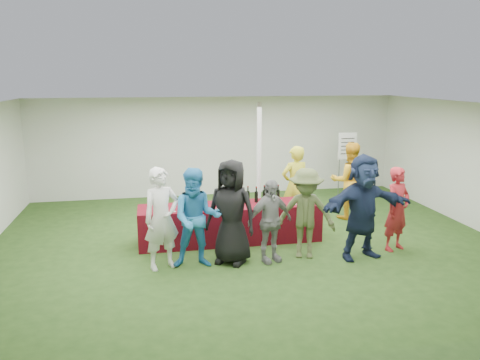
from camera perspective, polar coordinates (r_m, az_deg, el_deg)
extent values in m
plane|color=#284719|center=(9.41, 0.94, -7.61)|extent=(60.00, 60.00, 0.00)
plane|color=white|center=(12.92, -2.69, 4.13)|extent=(10.00, 0.00, 10.00)
plane|color=white|center=(5.34, 9.95, -8.48)|extent=(10.00, 0.00, 10.00)
plane|color=white|center=(11.18, 26.94, 1.43)|extent=(0.00, 8.00, 8.00)
plane|color=white|center=(8.85, 1.01, 9.03)|extent=(10.00, 10.00, 0.00)
cylinder|color=silver|center=(10.29, 2.32, 1.95)|extent=(0.10, 0.10, 2.70)
cube|color=maroon|center=(9.37, -1.21, -5.28)|extent=(3.60, 0.80, 0.75)
cylinder|color=black|center=(9.39, 0.25, -2.15)|extent=(0.07, 0.07, 0.22)
cylinder|color=black|center=(9.36, 0.25, -1.26)|extent=(0.03, 0.03, 0.08)
cylinder|color=maroon|center=(9.34, 0.25, -0.95)|extent=(0.03, 0.03, 0.02)
cylinder|color=black|center=(9.48, 0.97, -2.01)|extent=(0.07, 0.07, 0.22)
cylinder|color=black|center=(9.45, 0.98, -1.13)|extent=(0.03, 0.03, 0.08)
cylinder|color=maroon|center=(9.44, 0.98, -0.82)|extent=(0.03, 0.03, 0.02)
cylinder|color=black|center=(9.45, 1.99, -2.07)|extent=(0.07, 0.07, 0.22)
cylinder|color=black|center=(9.41, 2.00, -1.18)|extent=(0.03, 0.03, 0.08)
cylinder|color=maroon|center=(9.40, 2.00, -0.87)|extent=(0.03, 0.03, 0.02)
cylinder|color=black|center=(9.56, 2.96, -1.91)|extent=(0.07, 0.07, 0.22)
cylinder|color=black|center=(9.52, 2.97, -1.03)|extent=(0.03, 0.03, 0.08)
cylinder|color=maroon|center=(9.51, 2.97, -0.72)|extent=(0.03, 0.03, 0.02)
cylinder|color=black|center=(9.54, 3.72, -1.94)|extent=(0.07, 0.07, 0.22)
cylinder|color=black|center=(9.51, 3.73, -1.06)|extent=(0.03, 0.03, 0.08)
cylinder|color=maroon|center=(9.50, 3.74, -0.75)|extent=(0.03, 0.03, 0.02)
cylinder|color=black|center=(9.60, 3.91, -1.86)|extent=(0.07, 0.07, 0.22)
cylinder|color=black|center=(9.56, 3.92, -0.99)|extent=(0.03, 0.03, 0.08)
cylinder|color=maroon|center=(9.55, 3.93, -0.68)|extent=(0.03, 0.03, 0.02)
cylinder|color=black|center=(9.63, 4.66, -1.82)|extent=(0.07, 0.07, 0.22)
cylinder|color=black|center=(9.60, 4.67, -0.95)|extent=(0.03, 0.03, 0.08)
cylinder|color=maroon|center=(9.58, 4.68, -0.65)|extent=(0.03, 0.03, 0.02)
cylinder|color=silver|center=(8.88, -9.90, -3.94)|extent=(0.06, 0.06, 0.00)
cylinder|color=silver|center=(8.87, -9.91, -3.69)|extent=(0.01, 0.01, 0.07)
cylinder|color=silver|center=(8.85, -9.93, -3.20)|extent=(0.06, 0.06, 0.08)
cylinder|color=#42070D|center=(8.86, -9.92, -3.38)|extent=(0.05, 0.05, 0.02)
cylinder|color=silver|center=(8.90, -8.01, -3.83)|extent=(0.06, 0.06, 0.00)
cylinder|color=silver|center=(8.89, -8.02, -3.59)|extent=(0.01, 0.01, 0.07)
cylinder|color=silver|center=(8.87, -8.03, -3.09)|extent=(0.06, 0.06, 0.08)
cylinder|color=#42070D|center=(8.88, -8.03, -3.28)|extent=(0.05, 0.05, 0.02)
cylinder|color=silver|center=(8.93, -5.75, -3.72)|extent=(0.06, 0.06, 0.00)
cylinder|color=silver|center=(8.92, -5.76, -3.47)|extent=(0.01, 0.01, 0.07)
cylinder|color=silver|center=(8.90, -5.77, -2.98)|extent=(0.06, 0.06, 0.08)
cylinder|color=#42070D|center=(8.91, -5.77, -3.16)|extent=(0.05, 0.05, 0.02)
cylinder|color=silver|center=(8.98, -2.82, -3.58)|extent=(0.06, 0.06, 0.00)
cylinder|color=silver|center=(8.97, -2.82, -3.34)|extent=(0.01, 0.01, 0.07)
cylinder|color=silver|center=(8.95, -2.83, -2.85)|extent=(0.06, 0.06, 0.08)
cylinder|color=#42070D|center=(8.95, -2.83, -3.03)|extent=(0.05, 0.05, 0.02)
cylinder|color=silver|center=(9.38, 6.75, -2.94)|extent=(0.06, 0.06, 0.00)
cylinder|color=silver|center=(9.37, 6.76, -2.71)|extent=(0.01, 0.01, 0.07)
cylinder|color=silver|center=(9.35, 6.77, -2.24)|extent=(0.06, 0.06, 0.08)
cylinder|color=silver|center=(9.33, -0.76, -2.32)|extent=(0.07, 0.07, 0.20)
cylinder|color=silver|center=(9.30, -0.77, -1.64)|extent=(0.03, 0.03, 0.03)
cube|color=white|center=(9.70, 8.16, -2.39)|extent=(0.25, 0.18, 0.03)
cylinder|color=slate|center=(9.42, 8.53, -2.37)|extent=(0.24, 0.24, 0.18)
cylinder|color=slate|center=(12.67, 11.93, 0.02)|extent=(0.02, 0.02, 1.10)
cylinder|color=slate|center=(12.83, 13.58, 0.10)|extent=(0.02, 0.02, 1.10)
cube|color=white|center=(12.59, 12.96, 4.06)|extent=(0.50, 0.02, 0.70)
cube|color=black|center=(12.55, 13.03, 4.95)|extent=(0.36, 0.01, 0.02)
cube|color=black|center=(12.57, 13.01, 4.50)|extent=(0.36, 0.01, 0.02)
cube|color=black|center=(12.58, 12.98, 4.05)|extent=(0.36, 0.01, 0.02)
cube|color=black|center=(12.59, 12.96, 3.60)|extent=(0.36, 0.01, 0.02)
cube|color=black|center=(12.61, 12.94, 3.15)|extent=(0.36, 0.01, 0.02)
imported|color=gold|center=(10.34, 6.71, -0.70)|extent=(0.72, 0.54, 1.77)
imported|color=gold|center=(11.03, 13.16, -0.10)|extent=(0.96, 0.81, 1.78)
imported|color=silver|center=(8.06, -9.53, -4.67)|extent=(0.76, 0.64, 1.77)
imported|color=#277AB8|center=(8.04, -5.30, -4.68)|extent=(0.91, 0.74, 1.74)
imported|color=black|center=(8.18, -1.08, -3.91)|extent=(1.08, 0.98, 1.86)
imported|color=gray|center=(8.28, 3.65, -5.02)|extent=(0.95, 0.61, 1.50)
imported|color=#48532C|center=(8.51, 7.99, -4.06)|extent=(1.21, 0.91, 1.66)
imported|color=#16203A|center=(8.66, 14.73, -3.19)|extent=(1.84, 0.84, 1.91)
imported|color=#AA2127|center=(9.29, 18.62, -3.38)|extent=(0.69, 0.59, 1.60)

